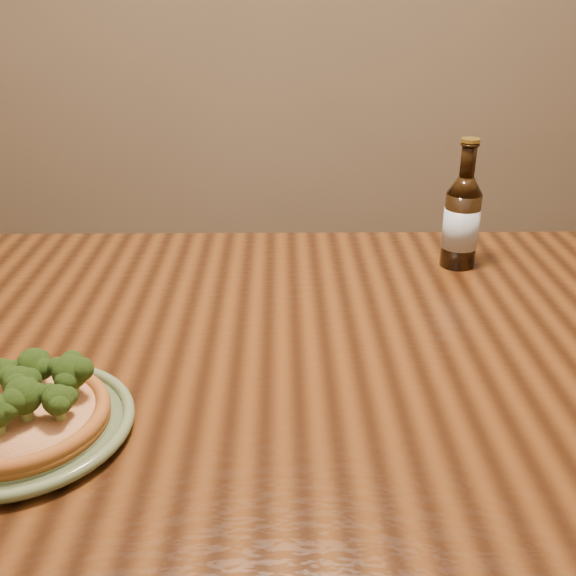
{
  "coord_description": "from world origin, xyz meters",
  "views": [
    {
      "loc": [
        -0.09,
        -0.76,
        1.24
      ],
      "look_at": [
        -0.07,
        0.13,
        0.82
      ],
      "focal_mm": 42.0,
      "sensor_mm": 36.0,
      "label": 1
    }
  ],
  "objects_px": {
    "beer_bottle": "(461,220)",
    "plate": "(21,426)",
    "table": "(337,392)",
    "pizza": "(21,410)"
  },
  "relations": [
    {
      "from": "beer_bottle",
      "to": "plate",
      "type": "bearing_deg",
      "value": -128.06
    },
    {
      "from": "table",
      "to": "beer_bottle",
      "type": "bearing_deg",
      "value": 48.97
    },
    {
      "from": "plate",
      "to": "pizza",
      "type": "xyz_separation_m",
      "value": [
        0.0,
        0.0,
        0.02
      ]
    },
    {
      "from": "table",
      "to": "beer_bottle",
      "type": "height_order",
      "value": "beer_bottle"
    },
    {
      "from": "table",
      "to": "beer_bottle",
      "type": "xyz_separation_m",
      "value": [
        0.24,
        0.28,
        0.18
      ]
    },
    {
      "from": "pizza",
      "to": "beer_bottle",
      "type": "bearing_deg",
      "value": 38.19
    },
    {
      "from": "plate",
      "to": "pizza",
      "type": "height_order",
      "value": "pizza"
    },
    {
      "from": "plate",
      "to": "beer_bottle",
      "type": "bearing_deg",
      "value": 38.2
    },
    {
      "from": "table",
      "to": "plate",
      "type": "height_order",
      "value": "plate"
    },
    {
      "from": "plate",
      "to": "pizza",
      "type": "relative_size",
      "value": 1.26
    }
  ]
}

